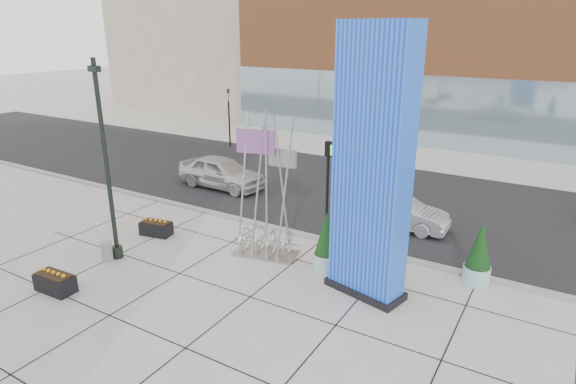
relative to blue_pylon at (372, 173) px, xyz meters
The scene contains 18 objects.
ground 5.80m from the blue_pylon, 163.70° to the right, with size 160.00×160.00×0.00m, color #9E9991.
street_asphalt 10.49m from the blue_pylon, 114.37° to the left, with size 80.00×12.00×0.02m, color black.
curb_edge 6.30m from the blue_pylon, 144.72° to the left, with size 80.00×0.30×0.12m, color gray.
tower_podium 26.05m from the blue_pylon, 96.62° to the left, with size 34.00×10.00×11.00m, color #A95C31.
tower_glass_front 21.30m from the blue_pylon, 98.12° to the left, with size 34.00×0.60×5.00m, color #8CA5B2.
blue_pylon is the anchor object (origin of this frame).
lamp_post 9.22m from the blue_pylon, 164.76° to the right, with size 0.46×0.40×7.20m.
public_art_sculpture 5.02m from the blue_pylon, behind, with size 2.57×1.63×5.40m.
concrete_bollard 10.05m from the blue_pylon, 162.71° to the right, with size 0.39×0.39×0.76m, color gray.
overhead_street_sign 2.22m from the blue_pylon, 132.33° to the left, with size 2.07×0.44×4.39m.
round_planter_east 4.85m from the blue_pylon, 39.35° to the left, with size 0.89×0.89×2.22m.
round_planter_mid 3.04m from the blue_pylon, 60.72° to the left, with size 0.91×0.91×2.27m.
round_planter_west 3.57m from the blue_pylon, 157.84° to the left, with size 0.87×0.87×2.18m.
box_planter_north 9.85m from the blue_pylon, behind, with size 1.36×0.86×0.70m.
box_planter_south 10.68m from the blue_pylon, 149.47° to the right, with size 1.36×0.72×0.73m.
car_white_west 12.73m from the blue_pylon, 150.08° to the left, with size 1.97×4.90×1.67m, color silver.
car_silver_mid 6.65m from the blue_pylon, 98.04° to the left, with size 1.43×4.11×1.35m, color #A1A3A8.
traffic_signal 21.22m from the blue_pylon, 139.16° to the left, with size 0.15×0.18×4.10m.
Camera 1 is at (8.88, -11.86, 8.12)m, focal length 30.00 mm.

